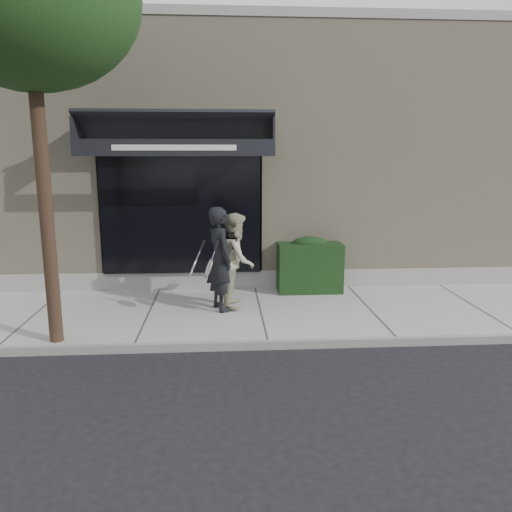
{
  "coord_description": "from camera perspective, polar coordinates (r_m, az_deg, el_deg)",
  "views": [
    {
      "loc": [
        -0.66,
        -8.64,
        2.9
      ],
      "look_at": [
        -0.04,
        0.6,
        1.0
      ],
      "focal_mm": 35.0,
      "sensor_mm": 36.0,
      "label": 1
    }
  ],
  "objects": [
    {
      "name": "hedge",
      "position": [
        10.3,
        6.1,
        -1.05
      ],
      "size": [
        1.3,
        0.7,
        1.14
      ],
      "color": "black",
      "rests_on": "sidewalk"
    },
    {
      "name": "ground",
      "position": [
        9.14,
        0.51,
        -6.91
      ],
      "size": [
        80.0,
        80.0,
        0.0
      ],
      "primitive_type": "plane",
      "color": "black",
      "rests_on": "ground"
    },
    {
      "name": "pedestrian_back",
      "position": [
        9.16,
        -2.27,
        -0.46
      ],
      "size": [
        0.72,
        0.89,
        1.74
      ],
      "color": "#B9B594",
      "rests_on": "sidewalk"
    },
    {
      "name": "sidewalk",
      "position": [
        9.12,
        0.51,
        -6.55
      ],
      "size": [
        20.0,
        3.0,
        0.12
      ],
      "primitive_type": "cube",
      "color": "#A09F9A",
      "rests_on": "ground"
    },
    {
      "name": "pedestrian_front",
      "position": [
        8.93,
        -4.18,
        -0.35
      ],
      "size": [
        0.89,
        0.89,
        1.88
      ],
      "color": "black",
      "rests_on": "sidewalk"
    },
    {
      "name": "curb",
      "position": [
        7.67,
        1.39,
        -10.08
      ],
      "size": [
        20.0,
        0.1,
        0.14
      ],
      "primitive_type": "cube",
      "color": "gray",
      "rests_on": "ground"
    },
    {
      "name": "building_facade",
      "position": [
        13.62,
        -1.1,
        10.91
      ],
      "size": [
        14.3,
        8.04,
        5.64
      ],
      "color": "#B7AA8C",
      "rests_on": "ground"
    }
  ]
}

